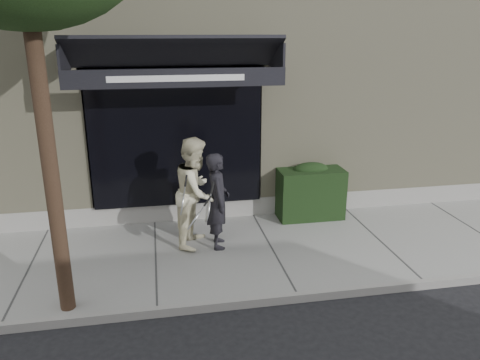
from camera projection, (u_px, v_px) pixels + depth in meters
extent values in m
plane|color=black|center=(271.00, 253.00, 8.23)|extent=(80.00, 80.00, 0.00)
cube|color=gray|center=(271.00, 250.00, 8.21)|extent=(20.00, 3.00, 0.12)
cube|color=gray|center=(297.00, 297.00, 6.76)|extent=(20.00, 0.10, 0.14)
cube|color=tan|center=(226.00, 70.00, 12.06)|extent=(14.00, 7.00, 5.50)
cube|color=gray|center=(251.00, 206.00, 9.74)|extent=(14.02, 0.42, 0.50)
cube|color=black|center=(176.00, 138.00, 8.86)|extent=(3.20, 0.30, 2.60)
cube|color=gray|center=(90.00, 139.00, 8.73)|extent=(0.08, 0.40, 2.60)
cube|color=gray|center=(257.00, 133.00, 9.28)|extent=(0.08, 0.40, 2.60)
cube|color=gray|center=(173.00, 65.00, 8.59)|extent=(3.36, 0.40, 0.12)
cube|color=black|center=(174.00, 52.00, 7.85)|extent=(3.60, 1.03, 0.55)
cube|color=black|center=(177.00, 78.00, 7.51)|extent=(3.60, 0.05, 0.30)
cube|color=white|center=(177.00, 78.00, 7.48)|extent=(2.20, 0.01, 0.10)
cube|color=black|center=(64.00, 58.00, 7.57)|extent=(0.04, 1.00, 0.45)
cube|color=black|center=(277.00, 55.00, 8.19)|extent=(0.04, 1.00, 0.45)
cube|color=black|center=(310.00, 193.00, 9.40)|extent=(1.30, 0.70, 1.00)
ellipsoid|color=black|center=(311.00, 169.00, 9.24)|extent=(0.71, 0.38, 0.27)
cylinder|color=black|center=(47.00, 146.00, 5.72)|extent=(0.20, 0.20, 4.80)
imported|color=black|center=(218.00, 201.00, 8.00)|extent=(0.44, 0.64, 1.68)
torus|color=silver|center=(208.00, 211.00, 7.74)|extent=(0.10, 0.31, 0.30)
cylinder|color=silver|center=(208.00, 211.00, 7.74)|extent=(0.07, 0.27, 0.27)
cylinder|color=silver|center=(208.00, 211.00, 7.74)|extent=(0.18, 0.03, 0.06)
cylinder|color=black|center=(208.00, 211.00, 7.74)|extent=(0.20, 0.04, 0.07)
torus|color=silver|center=(194.00, 221.00, 7.63)|extent=(0.27, 0.35, 0.27)
cylinder|color=silver|center=(194.00, 221.00, 7.63)|extent=(0.23, 0.30, 0.23)
cylinder|color=silver|center=(194.00, 221.00, 7.63)|extent=(0.16, 0.07, 0.12)
cylinder|color=black|center=(194.00, 221.00, 7.63)|extent=(0.18, 0.09, 0.14)
imported|color=beige|center=(196.00, 192.00, 8.07)|extent=(1.03, 1.14, 1.92)
torus|color=silver|center=(182.00, 204.00, 7.79)|extent=(0.11, 0.31, 0.30)
cylinder|color=silver|center=(182.00, 204.00, 7.79)|extent=(0.08, 0.27, 0.27)
cylinder|color=silver|center=(182.00, 204.00, 7.79)|extent=(0.18, 0.04, 0.05)
cylinder|color=black|center=(182.00, 204.00, 7.79)|extent=(0.20, 0.05, 0.07)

